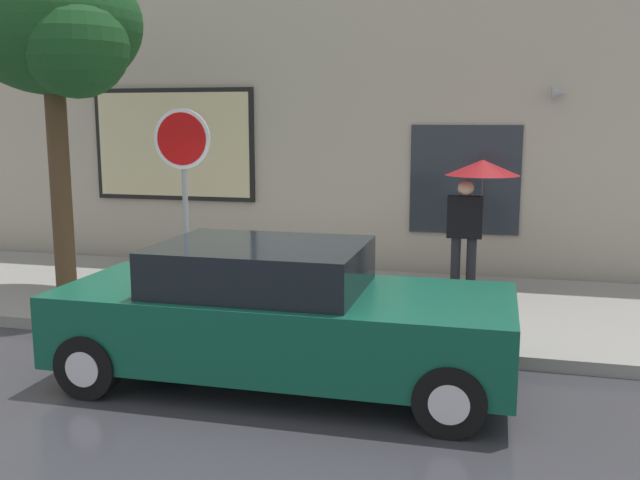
{
  "coord_description": "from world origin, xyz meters",
  "views": [
    {
      "loc": [
        2.56,
        -6.61,
        2.69
      ],
      "look_at": [
        0.44,
        1.8,
        1.2
      ],
      "focal_mm": 39.54,
      "sensor_mm": 36.0,
      "label": 1
    }
  ],
  "objects_px": {
    "parked_car": "(280,315)",
    "pedestrian_with_umbrella": "(477,187)",
    "street_tree": "(56,31)",
    "fire_hydrant": "(325,291)",
    "stop_sign": "(183,171)"
  },
  "relations": [
    {
      "from": "fire_hydrant",
      "to": "pedestrian_with_umbrella",
      "type": "xyz_separation_m",
      "value": [
        1.83,
        1.62,
        1.24
      ]
    },
    {
      "from": "fire_hydrant",
      "to": "street_tree",
      "type": "xyz_separation_m",
      "value": [
        -3.9,
        0.25,
        3.39
      ]
    },
    {
      "from": "fire_hydrant",
      "to": "pedestrian_with_umbrella",
      "type": "height_order",
      "value": "pedestrian_with_umbrella"
    },
    {
      "from": "fire_hydrant",
      "to": "pedestrian_with_umbrella",
      "type": "distance_m",
      "value": 2.74
    },
    {
      "from": "parked_car",
      "to": "fire_hydrant",
      "type": "xyz_separation_m",
      "value": [
        -0.01,
        1.98,
        -0.22
      ]
    },
    {
      "from": "parked_car",
      "to": "fire_hydrant",
      "type": "distance_m",
      "value": 1.99
    },
    {
      "from": "pedestrian_with_umbrella",
      "to": "stop_sign",
      "type": "xyz_separation_m",
      "value": [
        -3.59,
        -1.97,
        0.3
      ]
    },
    {
      "from": "parked_car",
      "to": "stop_sign",
      "type": "bearing_deg",
      "value": 137.53
    },
    {
      "from": "street_tree",
      "to": "fire_hydrant",
      "type": "bearing_deg",
      "value": -3.67
    },
    {
      "from": "parked_car",
      "to": "street_tree",
      "type": "height_order",
      "value": "street_tree"
    },
    {
      "from": "street_tree",
      "to": "parked_car",
      "type": "bearing_deg",
      "value": -29.72
    },
    {
      "from": "stop_sign",
      "to": "parked_car",
      "type": "bearing_deg",
      "value": -42.47
    },
    {
      "from": "parked_car",
      "to": "pedestrian_with_umbrella",
      "type": "xyz_separation_m",
      "value": [
        1.82,
        3.6,
        1.02
      ]
    },
    {
      "from": "parked_car",
      "to": "street_tree",
      "type": "xyz_separation_m",
      "value": [
        -3.9,
        2.23,
        3.17
      ]
    },
    {
      "from": "fire_hydrant",
      "to": "pedestrian_with_umbrella",
      "type": "bearing_deg",
      "value": 41.52
    }
  ]
}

